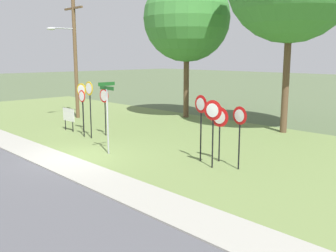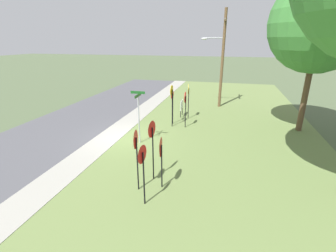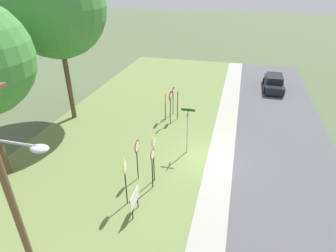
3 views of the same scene
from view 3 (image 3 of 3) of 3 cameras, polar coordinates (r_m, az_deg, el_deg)
The scene contains 17 objects.
ground_plane at distance 17.61m, azimuth 7.83°, elevation -6.68°, with size 160.00×160.00×0.00m, color #4C5B3D.
road_asphalt at distance 17.91m, azimuth 23.38°, elevation -8.38°, with size 44.00×6.40×0.01m, color #4C4C51.
sidewalk_strip at distance 17.55m, azimuth 10.44°, elevation -6.93°, with size 44.00×1.60×0.06m, color #99968C.
grass_median at distance 18.99m, azimuth -10.43°, elevation -3.99°, with size 44.00×12.00×0.04m, color olive.
stop_sign_near_left at distance 14.32m, azimuth -3.16°, elevation -7.01°, with size 0.61×0.10×2.41m.
stop_sign_near_right at distance 13.35m, azimuth -8.63°, elevation -9.22°, with size 0.72×0.14×2.63m.
stop_sign_far_left at distance 14.95m, azimuth -6.25°, elevation -5.14°, with size 0.72×0.10×2.45m.
stop_sign_far_center at distance 14.58m, azimuth -2.87°, elevation -4.60°, with size 0.69×0.10×2.86m.
yield_sign_near_left at distance 20.52m, azimuth 0.55°, elevation 5.29°, with size 0.70×0.13×2.63m.
yield_sign_near_right at distance 22.16m, azimuth 1.11°, elevation 6.43°, with size 0.66×0.12×2.33m.
yield_sign_far_left at distance 21.27m, azimuth 2.06°, elevation 5.94°, with size 0.74×0.14×2.53m.
yield_sign_far_right at distance 21.23m, azimuth -0.47°, elevation 5.08°, with size 0.78×0.14×2.17m.
street_name_post at distance 17.14m, azimuth 3.95°, elevation -0.25°, with size 0.96×0.82×3.04m.
utility_pole at distance 10.18m, azimuth -29.67°, elevation -9.38°, with size 2.10×2.02×8.08m.
notice_board at distance 13.51m, azimuth -6.75°, elevation -14.52°, with size 1.10×0.08×1.25m.
oak_tree_right at distance 21.46m, azimuth -21.80°, elevation 21.41°, with size 6.73×6.73×11.45m.
parked_sedan_distant at distance 29.86m, azimuth 20.59°, elevation 8.19°, with size 4.63×1.95×1.39m.
Camera 3 is at (-14.43, -1.25, 10.01)m, focal length 30.18 mm.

